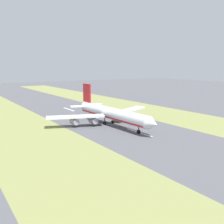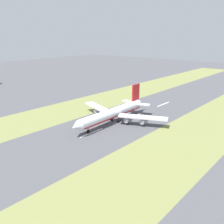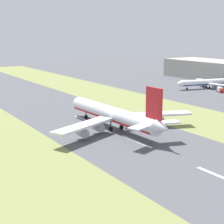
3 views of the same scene
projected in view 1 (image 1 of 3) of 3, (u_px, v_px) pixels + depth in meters
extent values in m
plane|color=#4C4C51|center=(114.00, 124.00, 139.48)|extent=(800.00, 800.00, 0.00)
cube|color=olive|center=(174.00, 116.00, 163.69)|extent=(40.00, 600.00, 0.01)
cube|color=olive|center=(28.00, 136.00, 115.27)|extent=(40.00, 600.00, 0.01)
cube|color=silver|center=(69.00, 109.00, 187.68)|extent=(1.20, 18.00, 0.01)
cube|color=silver|center=(96.00, 118.00, 154.68)|extent=(1.20, 18.00, 0.01)
cube|color=silver|center=(139.00, 133.00, 121.67)|extent=(1.20, 18.00, 0.01)
cylinder|color=silver|center=(112.00, 114.00, 136.00)|extent=(7.81, 56.17, 6.00)
cone|color=silver|center=(153.00, 124.00, 111.38)|extent=(6.04, 5.19, 5.88)
cone|color=silver|center=(83.00, 105.00, 160.89)|extent=(5.29, 6.16, 5.10)
cube|color=red|center=(112.00, 117.00, 136.29)|extent=(7.44, 53.92, 0.70)
cube|color=silver|center=(130.00, 110.00, 151.86)|extent=(28.95, 17.22, 0.90)
cube|color=silver|center=(75.00, 117.00, 132.11)|extent=(29.29, 15.62, 0.90)
cylinder|color=#93939E|center=(121.00, 117.00, 144.89)|extent=(3.35, 4.90, 3.20)
cylinder|color=#93939E|center=(130.00, 114.00, 152.79)|extent=(3.35, 4.90, 3.20)
cylinder|color=#93939E|center=(93.00, 121.00, 134.73)|extent=(3.35, 4.90, 3.20)
cylinder|color=#93939E|center=(74.00, 121.00, 132.47)|extent=(3.35, 4.90, 3.20)
cube|color=red|center=(87.00, 93.00, 155.52)|extent=(1.06, 8.02, 11.00)
cube|color=silver|center=(95.00, 105.00, 159.92)|extent=(10.90, 7.54, 0.60)
cube|color=silver|center=(79.00, 106.00, 153.71)|extent=(10.83, 7.01, 0.60)
cylinder|color=#59595E|center=(139.00, 128.00, 119.46)|extent=(0.50, 0.50, 3.20)
cylinder|color=black|center=(139.00, 132.00, 119.74)|extent=(0.96, 1.83, 1.80)
cylinder|color=#59595E|center=(113.00, 119.00, 140.53)|extent=(0.50, 0.50, 3.20)
cylinder|color=black|center=(113.00, 122.00, 140.80)|extent=(0.96, 1.83, 1.80)
cylinder|color=#59595E|center=(105.00, 120.00, 137.59)|extent=(0.50, 0.50, 3.20)
cylinder|color=black|center=(105.00, 123.00, 137.87)|extent=(0.96, 1.83, 1.80)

